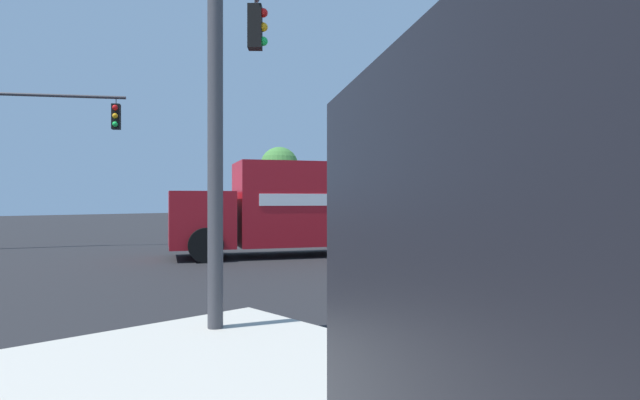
# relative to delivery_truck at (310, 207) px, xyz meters

# --- Properties ---
(ground_plane) EXTENTS (100.00, 100.00, 0.00)m
(ground_plane) POSITION_rel_delivery_truck_xyz_m (-0.83, -1.40, -1.55)
(ground_plane) COLOR black
(sidewalk_corner_near) EXTENTS (11.77, 11.77, 0.14)m
(sidewalk_corner_near) POSITION_rel_delivery_truck_xyz_m (-14.17, -14.74, -1.48)
(sidewalk_corner_near) COLOR #B2ADA0
(sidewalk_corner_near) RESTS_ON ground
(delivery_truck) EXTENTS (8.45, 5.86, 2.98)m
(delivery_truck) POSITION_rel_delivery_truck_xyz_m (0.00, 0.00, 0.00)
(delivery_truck) COLOR #AD141E
(delivery_truck) RESTS_ON ground
(traffic_light_primary) EXTENTS (3.43, 3.80, 6.39)m
(traffic_light_primary) POSITION_rel_delivery_truck_xyz_m (6.65, 5.69, 2.82)
(traffic_light_primary) COLOR #38383D
(traffic_light_primary) RESTS_ON sidewalk_corner_far
(traffic_light_secondary) EXTENTS (3.98, 2.63, 5.89)m
(traffic_light_secondary) POSITION_rel_delivery_truck_xyz_m (5.95, -8.39, 2.36)
(traffic_light_secondary) COLOR #38383D
(traffic_light_secondary) RESTS_ON ground
(pickup_silver) EXTENTS (2.31, 5.23, 1.38)m
(pickup_silver) POSITION_rel_delivery_truck_xyz_m (-7.87, -5.50, -0.82)
(pickup_silver) COLOR #B7BABF
(pickup_silver) RESTS_ON ground
(pedestrian_near_corner) EXTENTS (0.36, 0.48, 1.57)m
(pedestrian_near_corner) POSITION_rel_delivery_truck_xyz_m (-15.46, -12.91, -0.52)
(pedestrian_near_corner) COLOR gray
(pedestrian_near_corner) RESTS_ON sidewalk_corner_near
(picket_fence_run) EXTENTS (5.68, 0.05, 0.95)m
(picket_fence_run) POSITION_rel_delivery_truck_xyz_m (-14.17, -20.38, -0.93)
(picket_fence_run) COLOR silver
(picket_fence_run) RESTS_ON sidewalk_corner_near
(shade_tree_near) EXTENTS (2.95, 2.95, 5.72)m
(shade_tree_near) POSITION_rel_delivery_truck_xyz_m (-13.71, -19.13, 2.81)
(shade_tree_near) COLOR brown
(shade_tree_near) RESTS_ON sidewalk_corner_near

